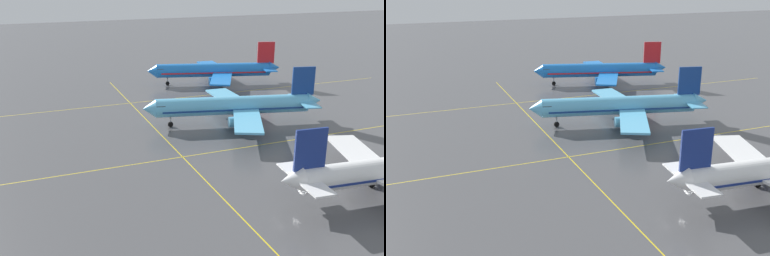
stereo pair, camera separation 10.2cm
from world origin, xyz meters
The scene contains 3 objects.
airliner_second_row centered at (17.96, 51.58, 4.39)m, with size 40.98×34.86×12.87m.
airliner_third_row centered at (30.00, 88.82, 4.40)m, with size 40.77×34.78×12.90m.
taxiway_markings centered at (0.00, 37.77, 0.00)m, with size 163.55×131.25×0.01m.
Camera 2 is at (-27.05, -35.07, 32.77)m, focal length 41.75 mm.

